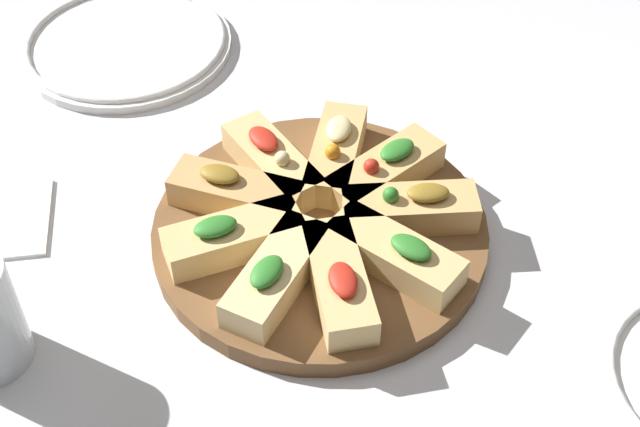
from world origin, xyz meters
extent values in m
plane|color=silver|center=(0.00, 0.00, 0.00)|extent=(3.00, 3.00, 0.00)
cylinder|color=brown|center=(0.00, 0.00, 0.01)|extent=(0.32, 0.32, 0.02)
cube|color=#DBB775|center=(-0.01, -0.08, 0.03)|extent=(0.06, 0.13, 0.03)
ellipsoid|color=#2D7A28|center=(-0.01, -0.10, 0.06)|extent=(0.03, 0.04, 0.01)
cube|color=#E5C689|center=(0.05, -0.07, 0.03)|extent=(0.11, 0.13, 0.03)
ellipsoid|color=#2D7A28|center=(0.06, -0.08, 0.06)|extent=(0.04, 0.05, 0.01)
cube|color=#DBB775|center=(0.08, -0.02, 0.03)|extent=(0.13, 0.08, 0.03)
ellipsoid|color=red|center=(0.10, -0.03, 0.06)|extent=(0.04, 0.03, 0.01)
cube|color=#DBB775|center=(0.08, 0.04, 0.03)|extent=(0.13, 0.09, 0.03)
ellipsoid|color=#2D7A28|center=(0.09, 0.04, 0.06)|extent=(0.05, 0.04, 0.01)
cube|color=tan|center=(0.03, 0.08, 0.03)|extent=(0.09, 0.13, 0.03)
ellipsoid|color=olive|center=(0.04, 0.09, 0.06)|extent=(0.04, 0.05, 0.01)
sphere|color=#2D7A28|center=(0.03, 0.06, 0.05)|extent=(0.02, 0.02, 0.02)
cube|color=tan|center=(-0.02, 0.08, 0.03)|extent=(0.07, 0.13, 0.03)
ellipsoid|color=#2D7A28|center=(-0.02, 0.10, 0.06)|extent=(0.03, 0.04, 0.01)
sphere|color=red|center=(-0.02, 0.06, 0.05)|extent=(0.02, 0.02, 0.02)
cube|color=tan|center=(-0.07, 0.05, 0.03)|extent=(0.13, 0.11, 0.03)
ellipsoid|color=beige|center=(-0.08, 0.06, 0.06)|extent=(0.05, 0.04, 0.01)
sphere|color=orange|center=(-0.05, 0.04, 0.05)|extent=(0.02, 0.02, 0.02)
cube|color=#DBB775|center=(-0.08, -0.01, 0.03)|extent=(0.13, 0.06, 0.03)
ellipsoid|color=red|center=(-0.10, -0.01, 0.06)|extent=(0.04, 0.03, 0.01)
sphere|color=beige|center=(-0.06, -0.01, 0.05)|extent=(0.02, 0.02, 0.02)
cube|color=tan|center=(-0.06, -0.06, 0.03)|extent=(0.12, 0.12, 0.03)
ellipsoid|color=olive|center=(-0.07, -0.07, 0.06)|extent=(0.04, 0.04, 0.01)
cylinder|color=white|center=(-0.38, -0.06, 0.01)|extent=(0.25, 0.25, 0.01)
torus|color=white|center=(-0.38, -0.06, 0.01)|extent=(0.24, 0.24, 0.01)
cube|color=white|center=(-0.16, -0.26, 0.00)|extent=(0.13, 0.12, 0.01)
camera|label=1|loc=(0.51, -0.26, 0.62)|focal=50.00mm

